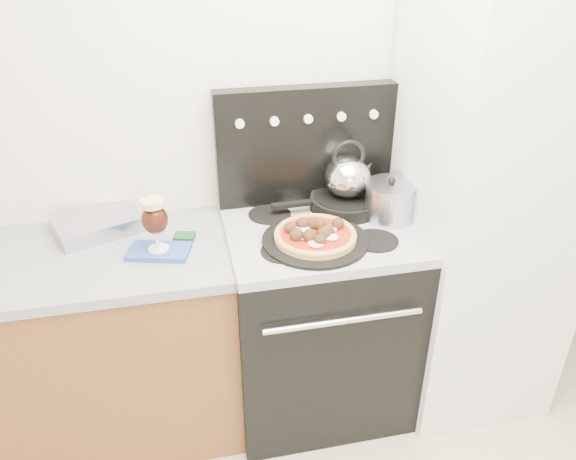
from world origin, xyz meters
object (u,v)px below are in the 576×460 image
object	(u,v)px
oven_mitt	(159,251)
tea_kettle	(348,174)
pizza_pan	(315,240)
stove_body	(317,321)
stock_pot	(390,202)
pizza	(315,234)
base_cabinet	(58,355)
skillet	(346,202)
fridge	(483,207)
beer_glass	(155,225)

from	to	relation	value
oven_mitt	tea_kettle	size ratio (longest dim) A/B	1.08
pizza_pan	stove_body	bearing A→B (deg)	64.94
oven_mitt	tea_kettle	xyz separation A→B (m)	(0.79, 0.18, 0.17)
oven_mitt	stock_pot	distance (m)	0.95
stove_body	pizza	xyz separation A→B (m)	(-0.05, -0.10, 0.52)
base_cabinet	skillet	size ratio (longest dim) A/B	4.68
oven_mitt	skillet	world-z (taller)	skillet
fridge	pizza	distance (m)	0.75
pizza_pan	tea_kettle	size ratio (longest dim) A/B	1.95
beer_glass	pizza	world-z (taller)	beer_glass
base_cabinet	beer_glass	xyz separation A→B (m)	(0.46, -0.06, 0.60)
beer_glass	tea_kettle	xyz separation A→B (m)	(0.79, 0.18, 0.06)
fridge	stock_pot	distance (m)	0.41
skillet	pizza_pan	bearing A→B (deg)	-129.07
base_cabinet	pizza_pan	bearing A→B (deg)	-6.96
fridge	pizza	bearing A→B (deg)	-173.98
stock_pot	pizza	bearing A→B (deg)	-160.10
base_cabinet	stock_pot	xyz separation A→B (m)	(1.40, -0.00, 0.56)
beer_glass	base_cabinet	bearing A→B (deg)	172.98
skillet	tea_kettle	world-z (taller)	tea_kettle
beer_glass	skillet	size ratio (longest dim) A/B	0.69
oven_mitt	pizza	distance (m)	0.60
pizza_pan	pizza	world-z (taller)	pizza
pizza_pan	tea_kettle	distance (m)	0.35
stove_body	stock_pot	distance (m)	0.63
base_cabinet	stock_pot	distance (m)	1.51
pizza_pan	stock_pot	xyz separation A→B (m)	(0.35, 0.13, 0.07)
oven_mitt	fridge	bearing A→B (deg)	0.30
fridge	oven_mitt	distance (m)	1.34
base_cabinet	oven_mitt	distance (m)	0.67
base_cabinet	pizza	bearing A→B (deg)	-6.96
beer_glass	pizza_pan	size ratio (longest dim) A/B	0.51
tea_kettle	fridge	bearing A→B (deg)	-11.00
base_cabinet	pizza	distance (m)	1.19
fridge	pizza_pan	world-z (taller)	fridge
beer_glass	pizza	xyz separation A→B (m)	(0.59, -0.07, -0.07)
base_cabinet	oven_mitt	world-z (taller)	oven_mitt
fridge	beer_glass	size ratio (longest dim) A/B	8.94
beer_glass	tea_kettle	distance (m)	0.81
base_cabinet	fridge	distance (m)	1.88
beer_glass	skillet	xyz separation A→B (m)	(0.79, 0.18, -0.08)
stock_pot	tea_kettle	bearing A→B (deg)	140.44
stove_body	base_cabinet	bearing A→B (deg)	178.70
pizza	oven_mitt	bearing A→B (deg)	173.09
pizza	tea_kettle	bearing A→B (deg)	50.93
stove_body	skillet	size ratio (longest dim) A/B	2.84
skillet	oven_mitt	bearing A→B (deg)	-167.56
stove_body	oven_mitt	xyz separation A→B (m)	(-0.64, -0.03, 0.47)
pizza	stock_pot	bearing A→B (deg)	19.90
pizza_pan	pizza	xyz separation A→B (m)	(0.00, 0.00, 0.03)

